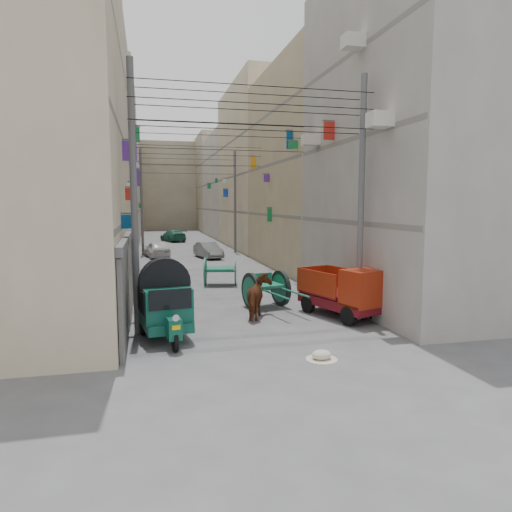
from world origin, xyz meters
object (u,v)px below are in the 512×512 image
object	(u,v)px
mini_truck	(348,294)
feed_sack	(322,355)
second_cart	(220,270)
horse	(260,297)
distant_car_grey	(208,250)
tonga_cart	(266,289)
auto_rickshaw	(165,303)
distant_car_green	(173,236)
distant_car_white	(157,249)

from	to	relation	value
mini_truck	feed_sack	size ratio (longest dim) A/B	6.90
feed_sack	second_cart	bearing A→B (deg)	94.24
feed_sack	horse	distance (m)	4.52
horse	distant_car_grey	xyz separation A→B (m)	(0.56, 17.64, -0.16)
mini_truck	horse	distance (m)	3.01
horse	feed_sack	bearing A→B (deg)	115.21
tonga_cart	mini_truck	bearing A→B (deg)	-59.51
auto_rickshaw	mini_truck	xyz separation A→B (m)	(6.12, 0.87, -0.21)
distant_car_green	horse	bearing A→B (deg)	75.29
second_cart	feed_sack	world-z (taller)	second_cart
feed_sack	distant_car_grey	world-z (taller)	distant_car_grey
tonga_cart	feed_sack	world-z (taller)	tonga_cart
auto_rickshaw	distant_car_green	distance (m)	34.83
horse	distant_car_green	size ratio (longest dim) A/B	0.41
distant_car_green	auto_rickshaw	bearing A→B (deg)	69.90
second_cart	distant_car_white	size ratio (longest dim) A/B	0.49
auto_rickshaw	distant_car_green	bearing A→B (deg)	78.12
tonga_cart	distant_car_grey	size ratio (longest dim) A/B	0.92
auto_rickshaw	horse	xyz separation A→B (m)	(3.22, 1.69, -0.33)
mini_truck	distant_car_green	bearing A→B (deg)	78.33
distant_car_white	distant_car_green	world-z (taller)	distant_car_green
feed_sack	distant_car_green	xyz separation A→B (m)	(-1.57, 37.52, 0.48)
auto_rickshaw	second_cart	world-z (taller)	auto_rickshaw
tonga_cart	horse	size ratio (longest dim) A/B	1.84
auto_rickshaw	second_cart	xyz separation A→B (m)	(2.91, 8.24, -0.34)
auto_rickshaw	distant_car_grey	distance (m)	19.70
auto_rickshaw	feed_sack	size ratio (longest dim) A/B	5.27
auto_rickshaw	tonga_cart	size ratio (longest dim) A/B	0.82
distant_car_grey	auto_rickshaw	bearing A→B (deg)	-113.14
tonga_cart	horse	bearing A→B (deg)	-126.43
tonga_cart	second_cart	bearing A→B (deg)	86.72
distant_car_white	tonga_cart	bearing A→B (deg)	91.59
mini_truck	second_cart	size ratio (longest dim) A/B	1.96
distant_car_grey	mini_truck	bearing A→B (deg)	-94.86
distant_car_white	distant_car_grey	size ratio (longest dim) A/B	1.03
distant_car_white	auto_rickshaw	bearing A→B (deg)	79.08
feed_sack	distant_car_white	xyz separation A→B (m)	(-3.52, 23.20, 0.48)
distant_car_grey	distant_car_green	bearing A→B (deg)	83.91
auto_rickshaw	distant_car_green	size ratio (longest dim) A/B	0.63
horse	tonga_cart	bearing A→B (deg)	-93.84
mini_truck	distant_car_grey	bearing A→B (deg)	78.89
second_cart	distant_car_white	xyz separation A→B (m)	(-2.71, 12.19, -0.11)
feed_sack	horse	xyz separation A→B (m)	(-0.50, 4.45, 0.61)
auto_rickshaw	feed_sack	xyz separation A→B (m)	(3.72, -2.77, -0.93)
distant_car_grey	distant_car_green	world-z (taller)	distant_car_green
feed_sack	distant_car_white	distance (m)	23.47
mini_truck	feed_sack	world-z (taller)	mini_truck
auto_rickshaw	second_cart	distance (m)	8.75
auto_rickshaw	mini_truck	bearing A→B (deg)	-0.21
auto_rickshaw	horse	distance (m)	3.65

